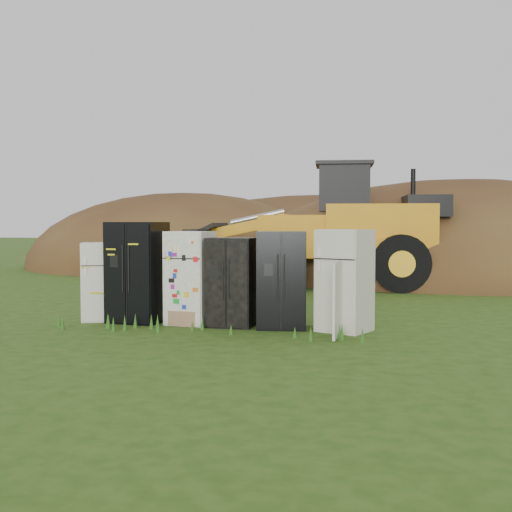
{
  "coord_description": "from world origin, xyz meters",
  "views": [
    {
      "loc": [
        3.88,
        -11.38,
        1.94
      ],
      "look_at": [
        0.24,
        2.0,
        1.21
      ],
      "focal_mm": 45.0,
      "sensor_mm": 36.0,
      "label": 1
    }
  ],
  "objects_px": {
    "fridge_dark_mid": "(232,282)",
    "wheel_loader": "(312,225)",
    "fridge_black_side": "(137,272)",
    "fridge_sticker": "(190,278)",
    "fridge_leftmost": "(100,282)",
    "fridge_black_right": "(282,280)",
    "fridge_open_door": "(345,280)"
  },
  "relations": [
    {
      "from": "wheel_loader",
      "to": "fridge_leftmost",
      "type": "bearing_deg",
      "value": -119.15
    },
    {
      "from": "fridge_dark_mid",
      "to": "wheel_loader",
      "type": "height_order",
      "value": "wheel_loader"
    },
    {
      "from": "fridge_black_side",
      "to": "wheel_loader",
      "type": "relative_size",
      "value": 0.25
    },
    {
      "from": "fridge_leftmost",
      "to": "fridge_black_right",
      "type": "distance_m",
      "value": 3.68
    },
    {
      "from": "fridge_sticker",
      "to": "fridge_open_door",
      "type": "relative_size",
      "value": 0.98
    },
    {
      "from": "fridge_black_right",
      "to": "fridge_open_door",
      "type": "bearing_deg",
      "value": -12.31
    },
    {
      "from": "fridge_dark_mid",
      "to": "fridge_black_right",
      "type": "height_order",
      "value": "fridge_black_right"
    },
    {
      "from": "fridge_black_right",
      "to": "fridge_open_door",
      "type": "relative_size",
      "value": 0.98
    },
    {
      "from": "fridge_leftmost",
      "to": "wheel_loader",
      "type": "distance_m",
      "value": 8.23
    },
    {
      "from": "fridge_black_side",
      "to": "fridge_open_door",
      "type": "relative_size",
      "value": 1.07
    },
    {
      "from": "fridge_dark_mid",
      "to": "fridge_black_right",
      "type": "bearing_deg",
      "value": 2.03
    },
    {
      "from": "fridge_leftmost",
      "to": "wheel_loader",
      "type": "height_order",
      "value": "wheel_loader"
    },
    {
      "from": "fridge_black_side",
      "to": "wheel_loader",
      "type": "bearing_deg",
      "value": 78.46
    },
    {
      "from": "fridge_dark_mid",
      "to": "fridge_open_door",
      "type": "bearing_deg",
      "value": -0.32
    },
    {
      "from": "wheel_loader",
      "to": "fridge_black_right",
      "type": "bearing_deg",
      "value": -92.44
    },
    {
      "from": "fridge_dark_mid",
      "to": "wheel_loader",
      "type": "distance_m",
      "value": 7.69
    },
    {
      "from": "wheel_loader",
      "to": "fridge_sticker",
      "type": "bearing_deg",
      "value": -105.93
    },
    {
      "from": "fridge_leftmost",
      "to": "fridge_open_door",
      "type": "bearing_deg",
      "value": -24.27
    },
    {
      "from": "fridge_leftmost",
      "to": "wheel_loader",
      "type": "xyz_separation_m",
      "value": [
        2.88,
        7.63,
        1.08
      ]
    },
    {
      "from": "fridge_black_side",
      "to": "fridge_black_right",
      "type": "bearing_deg",
      "value": 4.48
    },
    {
      "from": "fridge_black_side",
      "to": "fridge_sticker",
      "type": "relative_size",
      "value": 1.1
    },
    {
      "from": "fridge_sticker",
      "to": "fridge_open_door",
      "type": "height_order",
      "value": "fridge_open_door"
    },
    {
      "from": "fridge_open_door",
      "to": "fridge_dark_mid",
      "type": "bearing_deg",
      "value": -159.3
    },
    {
      "from": "fridge_leftmost",
      "to": "fridge_black_side",
      "type": "height_order",
      "value": "fridge_black_side"
    },
    {
      "from": "fridge_black_side",
      "to": "fridge_black_right",
      "type": "distance_m",
      "value": 2.88
    },
    {
      "from": "fridge_sticker",
      "to": "fridge_black_right",
      "type": "bearing_deg",
      "value": 3.95
    },
    {
      "from": "fridge_leftmost",
      "to": "fridge_open_door",
      "type": "xyz_separation_m",
      "value": [
        4.83,
        0.02,
        0.14
      ]
    },
    {
      "from": "fridge_black_right",
      "to": "fridge_open_door",
      "type": "distance_m",
      "value": 1.15
    },
    {
      "from": "fridge_dark_mid",
      "to": "wheel_loader",
      "type": "xyz_separation_m",
      "value": [
        0.15,
        7.62,
        1.03
      ]
    },
    {
      "from": "fridge_black_side",
      "to": "wheel_loader",
      "type": "height_order",
      "value": "wheel_loader"
    },
    {
      "from": "fridge_black_side",
      "to": "fridge_sticker",
      "type": "height_order",
      "value": "fridge_black_side"
    },
    {
      "from": "fridge_leftmost",
      "to": "fridge_sticker",
      "type": "bearing_deg",
      "value": -23.23
    }
  ]
}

